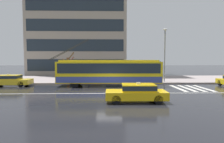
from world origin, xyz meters
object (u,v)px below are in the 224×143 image
(street_lamp, at_px, (165,50))
(bus_shelter, at_px, (93,67))
(trolleybus, at_px, (109,72))
(pedestrian_walking_past, at_px, (88,70))
(taxi_oncoming_near, at_px, (137,92))
(pedestrian_approaching_curb, at_px, (126,74))
(street_tree_bare, at_px, (68,67))
(pedestrian_at_shelter, at_px, (74,70))
(taxi_queued_behind_bus, at_px, (10,80))

(street_lamp, bearing_deg, bus_shelter, 173.34)
(trolleybus, distance_m, pedestrian_walking_past, 4.02)
(trolleybus, relative_size, pedestrian_walking_past, 6.57)
(taxi_oncoming_near, relative_size, street_lamp, 0.63)
(trolleybus, relative_size, pedestrian_approaching_curb, 7.60)
(taxi_oncoming_near, bearing_deg, street_tree_bare, 121.13)
(pedestrian_at_shelter, bearing_deg, pedestrian_walking_past, 3.50)
(pedestrian_walking_past, xyz_separation_m, street_lamp, (9.84, -0.31, 2.54))
(trolleybus, height_order, taxi_oncoming_near, trolleybus)
(pedestrian_at_shelter, bearing_deg, street_tree_bare, 126.60)
(pedestrian_walking_past, relative_size, street_tree_bare, 0.49)
(taxi_queued_behind_bus, distance_m, pedestrian_at_shelter, 7.36)
(bus_shelter, bearing_deg, taxi_queued_behind_bus, -158.13)
(pedestrian_at_shelter, bearing_deg, taxi_queued_behind_bus, -157.45)
(trolleybus, bearing_deg, pedestrian_walking_past, 131.67)
(pedestrian_approaching_curb, relative_size, pedestrian_walking_past, 0.86)
(trolleybus, height_order, street_tree_bare, trolleybus)
(street_lamp, bearing_deg, taxi_queued_behind_bus, -171.97)
(street_tree_bare, bearing_deg, bus_shelter, -7.99)
(taxi_queued_behind_bus, distance_m, pedestrian_approaching_curb, 13.68)
(trolleybus, xyz_separation_m, street_tree_bare, (-5.51, 4.26, 0.38))
(pedestrian_at_shelter, xyz_separation_m, street_lamp, (11.67, -0.20, 2.46))
(pedestrian_at_shelter, xyz_separation_m, street_tree_bare, (-1.01, 1.36, 0.31))
(bus_shelter, bearing_deg, street_tree_bare, 172.01)
(bus_shelter, distance_m, street_tree_bare, 3.47)
(pedestrian_at_shelter, bearing_deg, trolleybus, -32.73)
(street_tree_bare, bearing_deg, pedestrian_walking_past, -23.78)
(taxi_queued_behind_bus, height_order, pedestrian_at_shelter, pedestrian_at_shelter)
(taxi_queued_behind_bus, distance_m, street_tree_bare, 7.19)
(taxi_oncoming_near, distance_m, bus_shelter, 12.41)
(pedestrian_approaching_curb, distance_m, pedestrian_walking_past, 4.96)
(taxi_queued_behind_bus, xyz_separation_m, pedestrian_approaching_curb, (13.47, 2.35, 0.41))
(taxi_oncoming_near, bearing_deg, trolleybus, 103.12)
(trolleybus, distance_m, taxi_queued_behind_bus, 11.27)
(taxi_oncoming_near, bearing_deg, street_lamp, 63.44)
(trolleybus, height_order, pedestrian_approaching_curb, trolleybus)
(bus_shelter, xyz_separation_m, street_lamp, (9.24, -1.08, 2.21))
(pedestrian_at_shelter, relative_size, pedestrian_walking_past, 1.04)
(pedestrian_at_shelter, relative_size, pedestrian_approaching_curb, 1.20)
(bus_shelter, bearing_deg, taxi_oncoming_near, -71.46)
(pedestrian_approaching_curb, relative_size, street_tree_bare, 0.42)
(taxi_queued_behind_bus, height_order, pedestrian_walking_past, pedestrian_walking_past)
(street_lamp, height_order, street_tree_bare, street_lamp)
(bus_shelter, xyz_separation_m, street_tree_bare, (-3.44, 0.48, 0.06))
(street_lamp, xyz_separation_m, street_tree_bare, (-12.68, 1.56, -2.15))
(pedestrian_approaching_curb, xyz_separation_m, street_tree_bare, (-7.74, 1.80, 0.89))
(trolleybus, height_order, pedestrian_walking_past, trolleybus)
(pedestrian_at_shelter, relative_size, street_tree_bare, 0.51)
(bus_shelter, relative_size, pedestrian_approaching_curb, 2.16)
(taxi_oncoming_near, relative_size, street_tree_bare, 1.11)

